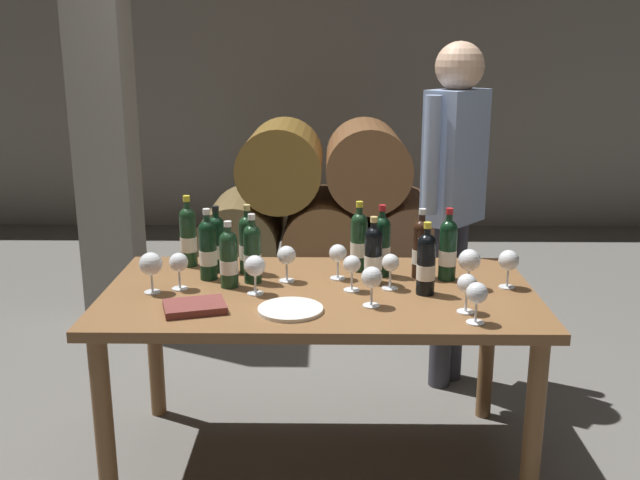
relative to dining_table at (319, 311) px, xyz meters
The scene contains 32 objects.
ground_plane 0.67m from the dining_table, ahead, with size 14.00×14.00×0.00m, color #66635E.
cellar_back_wall 4.26m from the dining_table, 90.00° to the left, with size 10.00×0.24×2.80m, color gray.
barrel_stack 2.60m from the dining_table, 90.00° to the left, with size 1.86×0.90×1.15m.
stone_pillar 2.16m from the dining_table, 129.09° to the left, with size 0.32×0.32×2.60m, color gray.
dining_table is the anchor object (origin of this frame).
wine_bottle_0 0.36m from the dining_table, 161.12° to the left, with size 0.07×0.07×0.29m.
wine_bottle_1 0.43m from the dining_table, 144.49° to the left, with size 0.07×0.07×0.30m.
wine_bottle_2 0.59m from the dining_table, 14.71° to the left, with size 0.07×0.07×0.30m.
wine_bottle_3 0.42m from the dining_table, behind, with size 0.07×0.07×0.27m.
wine_bottle_4 0.69m from the dining_table, 151.03° to the left, with size 0.07×0.07×0.31m.
wine_bottle_5 0.55m from the dining_table, 151.01° to the left, with size 0.07×0.07×0.28m.
wine_bottle_6 0.53m from the dining_table, 163.94° to the left, with size 0.07×0.07×0.30m.
wine_bottle_7 0.50m from the dining_table, 21.37° to the left, with size 0.07×0.07×0.29m.
wine_bottle_8 0.39m from the dining_table, 36.31° to the left, with size 0.07×0.07×0.30m.
wine_bottle_9 0.32m from the dining_table, 23.21° to the left, with size 0.07×0.07×0.28m.
wine_bottle_10 0.47m from the dining_table, ahead, with size 0.07×0.07×0.29m.
wine_bottle_11 0.38m from the dining_table, 57.29° to the left, with size 0.07×0.07×0.30m.
wine_glass_0 0.32m from the dining_table, 167.84° to the right, with size 0.08×0.08×0.16m.
wine_glass_1 0.78m from the dining_table, ahead, with size 0.08×0.08×0.16m.
wine_glass_2 0.63m from the dining_table, ahead, with size 0.09×0.09×0.16m.
wine_glass_3 0.62m from the dining_table, 24.50° to the right, with size 0.07×0.07×0.15m.
wine_glass_4 0.69m from the dining_table, behind, with size 0.09×0.09×0.16m.
wine_glass_5 0.34m from the dining_table, ahead, with size 0.07×0.07×0.14m.
wine_glass_6 0.33m from the dining_table, 43.17° to the right, with size 0.08×0.08×0.15m.
wine_glass_7 0.59m from the dining_table, behind, with size 0.08×0.08×0.15m.
wine_glass_8 0.26m from the dining_table, 142.50° to the left, with size 0.08×0.08×0.15m.
wine_glass_9 0.23m from the dining_table, ahead, with size 0.07×0.07×0.14m.
wine_glass_10 0.68m from the dining_table, 32.41° to the right, with size 0.08×0.08×0.15m.
wine_glass_11 0.25m from the dining_table, 62.02° to the left, with size 0.07×0.07×0.15m.
tasting_notebook 0.52m from the dining_table, 152.46° to the right, with size 0.22×0.16×0.03m, color brown.
serving_plate 0.28m from the dining_table, 112.97° to the right, with size 0.24×0.24×0.01m, color white.
sommelier_presenting 1.06m from the dining_table, 49.39° to the left, with size 0.35×0.39×1.72m.
Camera 1 is at (0.04, -2.71, 1.70)m, focal length 40.64 mm.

